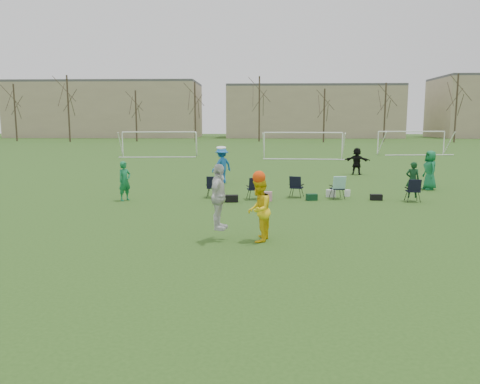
{
  "coord_description": "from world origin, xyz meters",
  "views": [
    {
      "loc": [
        -0.27,
        -12.31,
        3.31
      ],
      "look_at": [
        -0.79,
        1.6,
        1.25
      ],
      "focal_mm": 35.0,
      "sensor_mm": 36.0,
      "label": 1
    }
  ],
  "objects_px": {
    "fielder_black": "(357,161)",
    "goal_left": "(160,137)",
    "fielder_green_far": "(430,170)",
    "goal_mid": "(303,138)",
    "fielder_blue": "(222,165)",
    "center_contest": "(240,203)",
    "goal_right": "(412,136)",
    "fielder_green_near": "(125,181)"
  },
  "relations": [
    {
      "from": "goal_left",
      "to": "goal_right",
      "type": "bearing_deg",
      "value": 3.75
    },
    {
      "from": "fielder_green_near",
      "to": "goal_right",
      "type": "height_order",
      "value": "goal_right"
    },
    {
      "from": "fielder_blue",
      "to": "goal_left",
      "type": "xyz_separation_m",
      "value": [
        -7.76,
        20.69,
        0.94
      ]
    },
    {
      "from": "fielder_blue",
      "to": "goal_right",
      "type": "relative_size",
      "value": 0.27
    },
    {
      "from": "fielder_green_far",
      "to": "goal_right",
      "type": "xyz_separation_m",
      "value": [
        7.68,
        26.82,
        0.95
      ]
    },
    {
      "from": "goal_right",
      "to": "goal_left",
      "type": "bearing_deg",
      "value": -179.25
    },
    {
      "from": "fielder_green_far",
      "to": "goal_mid",
      "type": "relative_size",
      "value": 0.26
    },
    {
      "from": "fielder_green_near",
      "to": "goal_left",
      "type": "distance_m",
      "value": 27.0
    },
    {
      "from": "fielder_green_far",
      "to": "goal_right",
      "type": "height_order",
      "value": "goal_right"
    },
    {
      "from": "center_contest",
      "to": "goal_left",
      "type": "xyz_separation_m",
      "value": [
        -9.26,
        33.41,
        0.84
      ]
    },
    {
      "from": "center_contest",
      "to": "goal_right",
      "type": "xyz_separation_m",
      "value": [
        16.74,
        37.41,
        0.84
      ]
    },
    {
      "from": "fielder_black",
      "to": "goal_left",
      "type": "distance_m",
      "value": 22.77
    },
    {
      "from": "fielder_black",
      "to": "fielder_blue",
      "type": "bearing_deg",
      "value": 49.5
    },
    {
      "from": "fielder_blue",
      "to": "goal_mid",
      "type": "bearing_deg",
      "value": -152.55
    },
    {
      "from": "goal_left",
      "to": "fielder_green_far",
      "type": "bearing_deg",
      "value": -56.24
    },
    {
      "from": "center_contest",
      "to": "goal_left",
      "type": "height_order",
      "value": "center_contest"
    },
    {
      "from": "fielder_green_near",
      "to": "goal_left",
      "type": "relative_size",
      "value": 0.23
    },
    {
      "from": "fielder_green_near",
      "to": "fielder_black",
      "type": "relative_size",
      "value": 0.97
    },
    {
      "from": "fielder_green_near",
      "to": "goal_mid",
      "type": "relative_size",
      "value": 0.23
    },
    {
      "from": "fielder_green_far",
      "to": "goal_left",
      "type": "height_order",
      "value": "goal_left"
    },
    {
      "from": "fielder_black",
      "to": "goal_left",
      "type": "xyz_separation_m",
      "value": [
        -16.12,
        16.04,
        1.05
      ]
    },
    {
      "from": "fielder_black",
      "to": "center_contest",
      "type": "xyz_separation_m",
      "value": [
        -6.87,
        -17.37,
        0.21
      ]
    },
    {
      "from": "fielder_green_far",
      "to": "fielder_green_near",
      "type": "bearing_deg",
      "value": -80.92
    },
    {
      "from": "fielder_blue",
      "to": "center_contest",
      "type": "bearing_deg",
      "value": 52.59
    },
    {
      "from": "fielder_green_near",
      "to": "fielder_blue",
      "type": "relative_size",
      "value": 0.86
    },
    {
      "from": "fielder_green_far",
      "to": "goal_right",
      "type": "distance_m",
      "value": 27.91
    },
    {
      "from": "fielder_green_far",
      "to": "goal_left",
      "type": "xyz_separation_m",
      "value": [
        -18.32,
        22.82,
        0.95
      ]
    },
    {
      "from": "goal_mid",
      "to": "fielder_blue",
      "type": "bearing_deg",
      "value": -104.45
    },
    {
      "from": "fielder_green_far",
      "to": "fielder_black",
      "type": "relative_size",
      "value": 1.12
    },
    {
      "from": "center_contest",
      "to": "goal_mid",
      "type": "height_order",
      "value": "center_contest"
    },
    {
      "from": "fielder_black",
      "to": "goal_left",
      "type": "bearing_deg",
      "value": -24.43
    },
    {
      "from": "fielder_green_near",
      "to": "center_contest",
      "type": "bearing_deg",
      "value": -107.34
    },
    {
      "from": "fielder_blue",
      "to": "center_contest",
      "type": "height_order",
      "value": "center_contest"
    },
    {
      "from": "fielder_blue",
      "to": "fielder_green_far",
      "type": "relative_size",
      "value": 1.01
    },
    {
      "from": "fielder_green_near",
      "to": "goal_left",
      "type": "bearing_deg",
      "value": 43.61
    },
    {
      "from": "fielder_blue",
      "to": "goal_right",
      "type": "bearing_deg",
      "value": -170.55
    },
    {
      "from": "fielder_black",
      "to": "goal_mid",
      "type": "relative_size",
      "value": 0.24
    },
    {
      "from": "fielder_green_near",
      "to": "fielder_green_far",
      "type": "height_order",
      "value": "fielder_green_far"
    },
    {
      "from": "goal_right",
      "to": "fielder_green_far",
      "type": "bearing_deg",
      "value": -113.97
    },
    {
      "from": "fielder_green_far",
      "to": "goal_mid",
      "type": "xyz_separation_m",
      "value": [
        -4.32,
        20.82,
        0.95
      ]
    },
    {
      "from": "goal_mid",
      "to": "center_contest",
      "type": "bearing_deg",
      "value": -94.59
    },
    {
      "from": "goal_left",
      "to": "fielder_blue",
      "type": "bearing_deg",
      "value": -74.43
    }
  ]
}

